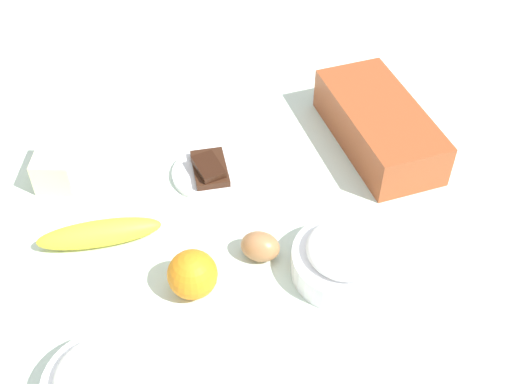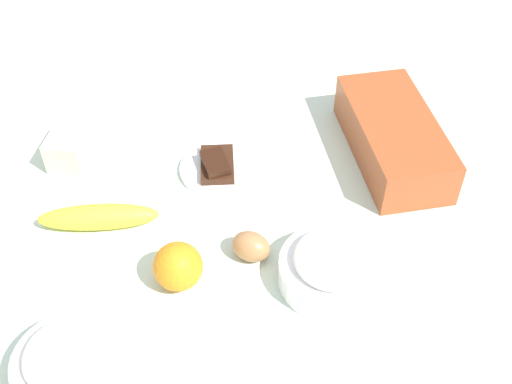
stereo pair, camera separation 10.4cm
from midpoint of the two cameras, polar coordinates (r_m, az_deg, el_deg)
name	(u,v)px [view 2 (the right image)]	position (r m, az deg, el deg)	size (l,w,h in m)	color
ground_plane	(256,214)	(1.07, 2.76, -2.03)	(2.40, 2.40, 0.02)	silver
loaf_pan	(394,136)	(1.17, 14.40, 4.60)	(0.29, 0.14, 0.08)	#9E4723
flour_bowl	(71,364)	(0.87, -12.45, -14.60)	(0.15, 0.15, 0.07)	white
sugar_bowl	(332,267)	(0.96, 9.78, -6.62)	(0.16, 0.16, 0.07)	white
banana	(98,219)	(1.04, -10.83, -2.44)	(0.19, 0.04, 0.04)	yellow
orange_fruit	(178,266)	(0.94, -3.69, -6.66)	(0.07, 0.07, 0.07)	orange
butter_block	(71,147)	(1.16, -13.35, 3.76)	(0.09, 0.06, 0.06)	#F4EDB2
egg_near_butter	(251,246)	(0.98, 2.58, -4.92)	(0.05, 0.05, 0.06)	#A97245
chocolate_plate	(217,167)	(1.12, -0.76, 2.04)	(0.13, 0.13, 0.03)	white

